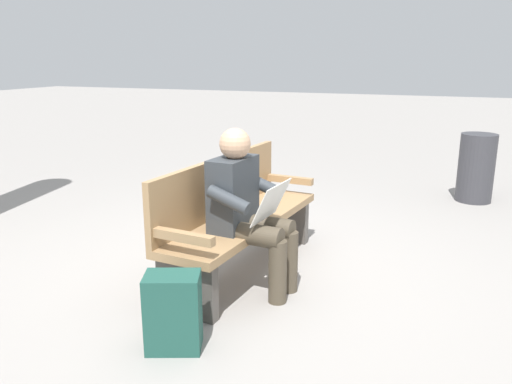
% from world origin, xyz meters
% --- Properties ---
extents(ground_plane, '(40.00, 40.00, 0.00)m').
position_xyz_m(ground_plane, '(0.00, 0.00, 0.00)').
color(ground_plane, gray).
extents(bench_near, '(1.84, 0.64, 0.90)m').
position_xyz_m(bench_near, '(-0.01, -0.07, 0.46)').
color(bench_near, '#9E7A51').
rests_on(bench_near, ground).
extents(person_seated, '(0.60, 0.60, 1.18)m').
position_xyz_m(person_seated, '(0.27, 0.14, 0.63)').
color(person_seated, '#33383D').
rests_on(person_seated, ground).
extents(backpack, '(0.34, 0.37, 0.46)m').
position_xyz_m(backpack, '(1.16, 0.04, 0.23)').
color(backpack, '#1E4C42').
rests_on(backpack, ground).
extents(trash_bin, '(0.41, 0.41, 0.80)m').
position_xyz_m(trash_bin, '(-2.88, 1.72, 0.40)').
color(trash_bin, '#38383D').
rests_on(trash_bin, ground).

